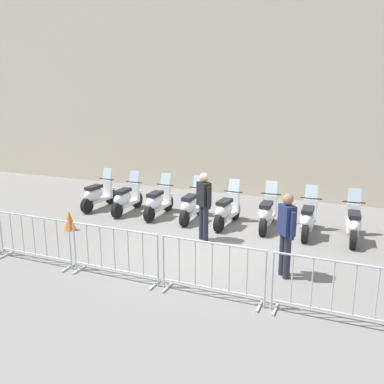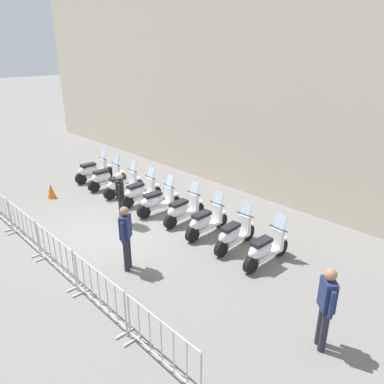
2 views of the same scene
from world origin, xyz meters
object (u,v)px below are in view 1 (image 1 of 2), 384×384
motorcycle_6 (308,219)px  barrier_segment_3 (212,271)px  motorcycle_3 (192,206)px  barrier_segment_2 (114,254)px  motorcycle_1 (126,199)px  barrier_segment_1 (34,240)px  officer_by_barriers (204,203)px  motorcycle_7 (353,224)px  motorcycle_2 (158,202)px  motorcycle_5 (267,213)px  officer_mid_plaza (286,230)px  barrier_segment_4 (333,292)px  motorcycle_4 (227,210)px  motorcycle_0 (98,195)px  traffic_cone (69,220)px

motorcycle_6 → barrier_segment_3: (-0.89, -4.16, 0.07)m
motorcycle_3 → barrier_segment_2: 4.10m
motorcycle_1 → barrier_segment_1: bearing=-83.6°
officer_by_barriers → barrier_segment_3: bearing=-62.3°
motorcycle_7 → officer_by_barriers: 3.77m
motorcycle_2 → motorcycle_5: (3.27, 0.31, 0.00)m
barrier_segment_2 → motorcycle_6: bearing=55.6°
motorcycle_6 → barrier_segment_3: 4.26m
barrier_segment_1 → officer_mid_plaza: officer_mid_plaza is taller
motorcycle_6 → barrier_segment_4: motorcycle_6 is taller
motorcycle_6 → motorcycle_7: same height
motorcycle_6 → motorcycle_7: (1.09, 0.08, 0.00)m
motorcycle_4 → motorcycle_6: bearing=5.6°
barrier_segment_3 → officer_mid_plaza: size_ratio=1.14×
motorcycle_0 → barrier_segment_3: 6.78m
motorcycle_0 → motorcycle_1: same height
motorcycle_5 → officer_mid_plaza: 3.00m
barrier_segment_1 → motorcycle_7: bearing=36.5°
motorcycle_1 → motorcycle_0: bearing=-179.2°
officer_mid_plaza → motorcycle_2: bearing=151.5°
motorcycle_3 → barrier_segment_3: size_ratio=0.88×
officer_by_barriers → barrier_segment_4: bearing=-36.1°
barrier_segment_3 → officer_by_barriers: 3.02m
barrier_segment_1 → officer_by_barriers: (2.71, 2.91, 0.46)m
barrier_segment_2 → officer_mid_plaza: size_ratio=1.14×
motorcycle_7 → barrier_segment_3: motorcycle_7 is taller
barrier_segment_3 → traffic_cone: 5.27m
motorcycle_4 → barrier_segment_2: bearing=-100.6°
motorcycle_2 → motorcycle_1: bearing=-174.8°
barrier_segment_2 → motorcycle_3: bearing=94.6°
motorcycle_0 → barrier_segment_4: 8.51m
motorcycle_5 → motorcycle_2: bearing=-174.5°
motorcycle_2 → traffic_cone: (-1.50, -2.13, -0.18)m
motorcycle_2 → officer_by_barriers: (2.08, -1.22, 0.53)m
motorcycle_0 → barrier_segment_2: bearing=-47.1°
motorcycle_3 → barrier_segment_1: size_ratio=0.88×
motorcycle_2 → barrier_segment_4: (5.52, -3.73, 0.07)m
motorcycle_1 → barrier_segment_3: size_ratio=0.88×
motorcycle_1 → barrier_segment_3: (4.55, -3.76, 0.07)m
barrier_segment_3 → barrier_segment_4: size_ratio=1.00×
motorcycle_4 → officer_mid_plaza: (2.25, -2.49, 0.53)m
motorcycle_0 → motorcycle_2: same height
motorcycle_6 → barrier_segment_2: bearing=-124.4°
officer_mid_plaza → barrier_segment_2: bearing=-152.2°
barrier_segment_3 → officer_mid_plaza: bearing=56.6°
motorcycle_0 → motorcycle_1: (1.10, 0.01, 0.00)m
motorcycle_3 → motorcycle_4: 1.09m
motorcycle_2 → motorcycle_4: bearing=2.3°
motorcycle_0 → motorcycle_5: size_ratio=1.00×
motorcycle_3 → motorcycle_7: (4.36, 0.29, 0.00)m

